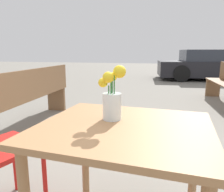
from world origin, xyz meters
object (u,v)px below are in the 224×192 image
(flower_vase, at_px, (112,100))
(parked_car, at_px, (211,65))
(bench_near, at_px, (33,94))
(table_front, at_px, (124,145))

(flower_vase, bearing_deg, parked_car, 76.37)
(bench_near, height_order, parked_car, parked_car)
(table_front, distance_m, flower_vase, 0.25)
(flower_vase, xyz_separation_m, bench_near, (-1.58, 1.63, -0.35))
(flower_vase, distance_m, bench_near, 2.29)
(table_front, xyz_separation_m, parked_car, (1.90, 8.24, -0.05))
(flower_vase, bearing_deg, table_front, -44.36)
(table_front, height_order, bench_near, bench_near)
(flower_vase, height_order, bench_near, flower_vase)
(table_front, xyz_separation_m, bench_near, (-1.66, 1.71, -0.13))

